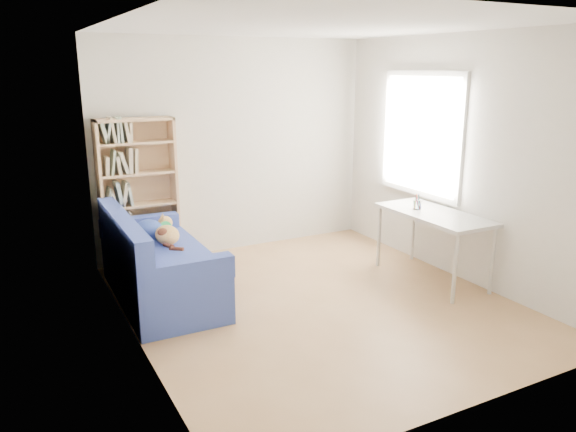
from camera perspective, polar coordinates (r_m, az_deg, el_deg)
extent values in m
plane|color=#9A6F45|center=(5.60, 2.96, -8.80)|extent=(4.00, 4.00, 0.00)
cube|color=silver|center=(6.99, -5.35, 7.03)|extent=(3.50, 0.04, 2.60)
cube|color=silver|center=(3.69, 19.28, -0.87)|extent=(3.50, 0.04, 2.60)
cube|color=silver|center=(4.59, -15.98, 2.36)|extent=(0.04, 4.00, 2.60)
cube|color=silver|center=(6.29, 17.04, 5.56)|extent=(0.04, 4.00, 2.60)
cube|color=white|center=(5.14, 3.37, 18.78)|extent=(3.50, 4.00, 0.04)
cube|color=white|center=(6.69, 13.53, 8.07)|extent=(0.01, 1.20, 1.30)
cube|color=navy|center=(5.77, -12.69, -6.01)|extent=(0.87, 1.81, 0.45)
cube|color=navy|center=(5.56, -16.36, -2.24)|extent=(0.18, 1.80, 0.44)
cube|color=navy|center=(6.43, -14.80, -0.93)|extent=(0.85, 0.17, 0.20)
cube|color=navy|center=(4.92, -10.34, -5.57)|extent=(0.85, 0.17, 0.20)
cube|color=navy|center=(5.70, -12.63, -3.69)|extent=(0.85, 1.66, 0.05)
ellipsoid|color=#2E4594|center=(6.12, -13.98, -1.47)|extent=(0.32, 0.35, 0.24)
ellipsoid|color=#A65E13|center=(5.89, -12.17, -1.89)|extent=(0.31, 0.47, 0.18)
ellipsoid|color=silver|center=(6.03, -11.91, -1.69)|extent=(0.17, 0.21, 0.11)
ellipsoid|color=#37180F|center=(5.82, -12.35, -1.66)|extent=(0.17, 0.24, 0.09)
sphere|color=#A65E13|center=(6.17, -12.81, -0.73)|extent=(0.16, 0.16, 0.16)
cone|color=#A65E13|center=(6.18, -13.13, -0.02)|extent=(0.07, 0.07, 0.08)
cone|color=#A65E13|center=(6.12, -12.95, -0.18)|extent=(0.07, 0.08, 0.08)
cylinder|color=#24B45E|center=(6.10, -12.65, -1.11)|extent=(0.13, 0.06, 0.12)
cylinder|color=#37180F|center=(5.66, -11.65, -2.93)|extent=(0.08, 0.18, 0.06)
cube|color=tan|center=(6.47, -18.48, 1.69)|extent=(0.03, 0.27, 1.71)
cube|color=tan|center=(6.65, -11.47, 2.50)|extent=(0.03, 0.27, 1.71)
cube|color=tan|center=(6.42, -15.43, 9.44)|extent=(0.86, 0.27, 0.03)
cube|color=tan|center=(6.78, -14.46, -4.85)|extent=(0.86, 0.27, 0.03)
cube|color=tan|center=(6.66, -15.17, 2.31)|extent=(0.86, 0.02, 1.71)
cube|color=silver|center=(6.17, 14.63, 0.15)|extent=(0.60, 1.32, 0.04)
cylinder|color=silver|center=(6.87, 12.60, -1.48)|extent=(0.04, 0.04, 0.71)
cylinder|color=silver|center=(6.04, 20.05, -4.32)|extent=(0.04, 0.04, 0.71)
cylinder|color=silver|center=(6.56, 9.23, -2.08)|extent=(0.04, 0.04, 0.71)
cylinder|color=silver|center=(5.69, 16.60, -5.20)|extent=(0.04, 0.04, 0.71)
cylinder|color=white|center=(6.27, 12.98, 1.15)|extent=(0.09, 0.09, 0.10)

